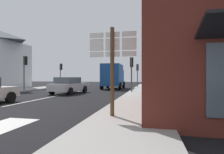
{
  "coord_description": "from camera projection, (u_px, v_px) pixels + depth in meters",
  "views": [
    {
      "loc": [
        7.2,
        -5.43,
        1.47
      ],
      "look_at": [
        4.08,
        9.11,
        1.49
      ],
      "focal_mm": 28.64,
      "sensor_mm": 36.0,
      "label": 1
    }
  ],
  "objects": [
    {
      "name": "lane_centre_stripe",
      "position": [
        47.0,
        98.0,
        12.68
      ],
      "size": [
        0.16,
        12.0,
        0.01
      ],
      "primitive_type": "cube",
      "color": "silver",
      "rests_on": "ground"
    },
    {
      "name": "delivery_truck",
      "position": [
        113.0,
        76.0,
        22.44
      ],
      "size": [
        2.57,
        5.04,
        3.05
      ],
      "color": "#19478C",
      "rests_on": "ground"
    },
    {
      "name": "traffic_light_far_right",
      "position": [
        137.0,
        70.0,
        24.37
      ],
      "size": [
        0.3,
        0.49,
        3.27
      ],
      "color": "#47474C",
      "rests_on": "ground"
    },
    {
      "name": "traffic_light_near_left",
      "position": [
        25.0,
        65.0,
        18.46
      ],
      "size": [
        0.3,
        0.49,
        3.64
      ],
      "color": "#47474C",
      "rests_on": "ground"
    },
    {
      "name": "route_sign_post",
      "position": [
        112.0,
        62.0,
        6.2
      ],
      "size": [
        1.66,
        0.14,
        3.2
      ],
      "color": "brown",
      "rests_on": "ground"
    },
    {
      "name": "traffic_light_near_right",
      "position": [
        132.0,
        67.0,
        16.76
      ],
      "size": [
        0.3,
        0.49,
        3.33
      ],
      "color": "#47474C",
      "rests_on": "ground"
    },
    {
      "name": "ground_plane",
      "position": [
        71.0,
        93.0,
        16.59
      ],
      "size": [
        80.0,
        80.0,
        0.0
      ],
      "primitive_type": "plane",
      "color": "black"
    },
    {
      "name": "sidewalk_right",
      "position": [
        141.0,
        96.0,
        13.27
      ],
      "size": [
        2.67,
        44.0,
        0.14
      ],
      "primitive_type": "cube",
      "color": "#9E9B96",
      "rests_on": "ground"
    },
    {
      "name": "traffic_light_far_left",
      "position": [
        61.0,
        70.0,
        25.85
      ],
      "size": [
        0.3,
        0.49,
        3.44
      ],
      "color": "#47474C",
      "rests_on": "ground"
    },
    {
      "name": "sedan_far",
      "position": [
        69.0,
        85.0,
        16.07
      ],
      "size": [
        2.24,
        4.33,
        1.47
      ],
      "color": "#B7BABF",
      "rests_on": "ground"
    }
  ]
}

